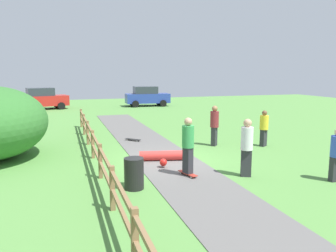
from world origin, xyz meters
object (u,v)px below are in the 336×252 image
(bystander_maroon, at_px, (214,124))
(bystander_white, at_px, (247,145))
(bystander_yellow, at_px, (264,127))
(parked_car_red, at_px, (42,99))
(skater_fallen, at_px, (162,156))
(skater_riding, at_px, (188,143))
(parked_car_blue, at_px, (147,96))
(trash_bin, at_px, (134,173))
(skateboard_loose, at_px, (133,139))

(bystander_maroon, relative_size, bystander_white, 0.98)
(bystander_yellow, relative_size, parked_car_red, 0.36)
(skater_fallen, bearing_deg, bystander_maroon, 31.26)
(skater_riding, relative_size, bystander_yellow, 1.16)
(skater_fallen, xyz_separation_m, bystander_maroon, (3.02, 1.83, 0.81))
(skater_riding, height_order, parked_car_blue, parked_car_blue)
(trash_bin, height_order, bystander_maroon, bystander_maroon)
(skater_riding, height_order, skater_fallen, skater_riding)
(bystander_white, distance_m, parked_car_blue, 22.60)
(bystander_white, distance_m, parked_car_red, 23.57)
(skater_riding, relative_size, skater_fallen, 1.10)
(skater_riding, relative_size, bystander_white, 1.01)
(bystander_white, bearing_deg, parked_car_red, 107.64)
(bystander_maroon, bearing_deg, skater_fallen, -148.74)
(trash_bin, relative_size, parked_car_blue, 0.21)
(skateboard_loose, height_order, parked_car_blue, parked_car_blue)
(bystander_maroon, relative_size, parked_car_red, 0.41)
(skater_fallen, distance_m, bystander_yellow, 5.25)
(trash_bin, height_order, skateboard_loose, trash_bin)
(trash_bin, distance_m, skater_fallen, 3.05)
(skater_fallen, xyz_separation_m, parked_car_red, (-5.10, 19.91, 0.76))
(skateboard_loose, bearing_deg, trash_bin, -101.42)
(skater_fallen, height_order, bystander_white, bystander_white)
(skater_riding, height_order, bystander_yellow, skater_riding)
(skateboard_loose, distance_m, parked_car_red, 16.73)
(trash_bin, distance_m, skater_riding, 2.07)
(trash_bin, height_order, bystander_yellow, bystander_yellow)
(trash_bin, relative_size, skateboard_loose, 1.27)
(bystander_yellow, bearing_deg, skater_fallen, -168.03)
(bystander_maroon, distance_m, parked_car_red, 19.82)
(skater_fallen, bearing_deg, skateboard_loose, 94.05)
(bystander_yellow, bearing_deg, skater_riding, -147.68)
(bystander_yellow, distance_m, bystander_maroon, 2.21)
(bystander_maroon, distance_m, parked_car_blue, 18.15)
(trash_bin, bearing_deg, skateboard_loose, 78.58)
(bystander_yellow, xyz_separation_m, bystander_maroon, (-2.07, 0.76, 0.12))
(skater_riding, xyz_separation_m, parked_car_red, (-5.38, 21.88, -0.11))
(trash_bin, bearing_deg, bystander_yellow, 28.77)
(skater_fallen, relative_size, skateboard_loose, 2.39)
(bystander_yellow, bearing_deg, skateboard_loose, 152.14)
(skateboard_loose, bearing_deg, parked_car_red, 106.76)
(bystander_white, height_order, parked_car_blue, parked_car_blue)
(bystander_white, bearing_deg, bystander_yellow, 49.97)
(skateboard_loose, relative_size, parked_car_blue, 0.17)
(trash_bin, bearing_deg, bystander_white, 0.71)
(skater_riding, xyz_separation_m, bystander_white, (1.76, -0.58, -0.03))
(parked_car_red, bearing_deg, skater_fallen, -75.65)
(parked_car_red, bearing_deg, parked_car_blue, 0.08)
(bystander_white, bearing_deg, skateboard_loose, 109.78)
(parked_car_blue, bearing_deg, bystander_maroon, -94.53)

